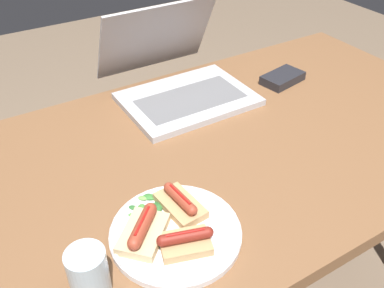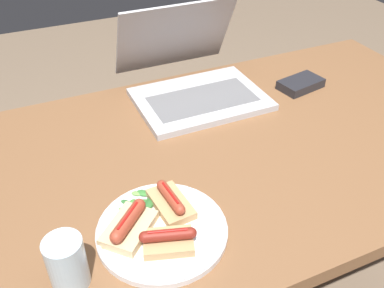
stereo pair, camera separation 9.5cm
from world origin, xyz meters
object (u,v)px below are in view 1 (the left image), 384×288
plate (176,232)px  drinking_glass (89,275)px  external_drive (283,78)px  laptop (178,81)px

plate → drinking_glass: size_ratio=2.52×
drinking_glass → external_drive: size_ratio=0.71×
drinking_glass → external_drive: 0.86m
laptop → external_drive: 0.32m
laptop → plate: size_ratio=1.47×
laptop → plate: 0.54m
laptop → plate: laptop is taller
laptop → external_drive: laptop is taller
laptop → drinking_glass: (-0.45, -0.50, 0.01)m
plate → external_drive: (0.58, 0.36, 0.00)m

